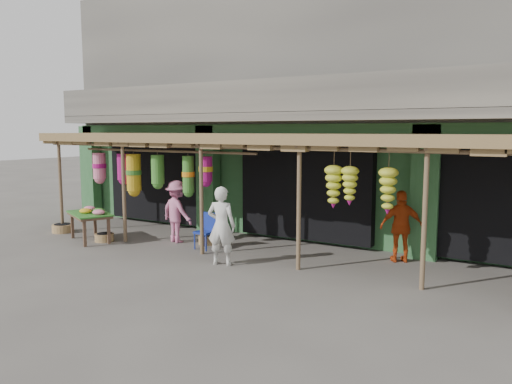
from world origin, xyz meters
The scene contains 11 objects.
ground centered at (0.00, 0.00, 0.00)m, with size 80.00×80.00×0.00m, color #514C47.
building centered at (0.00, 4.87, 3.37)m, with size 16.40×6.80×7.00m.
awning centered at (-0.18, 0.79, 2.56)m, with size 14.00×2.70×2.79m.
flower_table centered at (-4.81, -0.60, 0.70)m, with size 1.67×1.38×0.87m.
blue_chair centered at (-1.75, 0.32, 0.49)m, with size 0.43×0.44×0.87m.
basket_left centered at (-4.49, -0.46, 0.10)m, with size 0.49×0.49×0.20m, color #906241.
basket_mid centered at (-6.41, -0.26, 0.11)m, with size 0.58×0.58×0.22m, color olive.
basket_right centered at (-2.00, 0.70, 0.11)m, with size 0.49×0.49×0.22m, color #8B5D41.
person_front centered at (-0.57, -0.72, 0.85)m, with size 0.62×0.41×1.70m, color silver.
person_vendor centered at (2.64, 1.52, 0.79)m, with size 0.92×0.38×1.58m, color #BF3F12.
person_shopper centered at (-2.82, 0.48, 0.80)m, with size 1.03×0.59×1.60m, color pink.
Camera 1 is at (5.51, -9.24, 2.87)m, focal length 35.00 mm.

